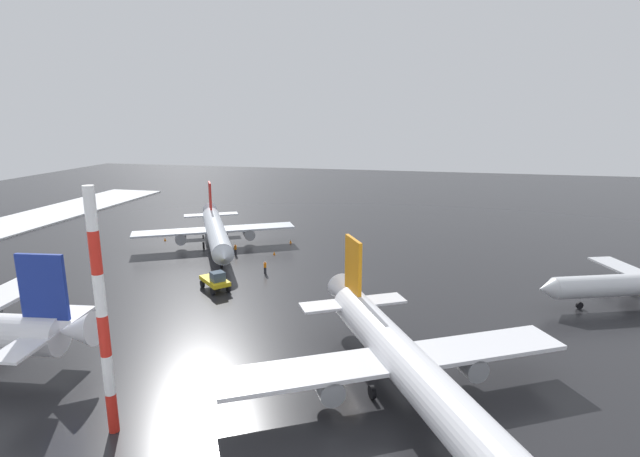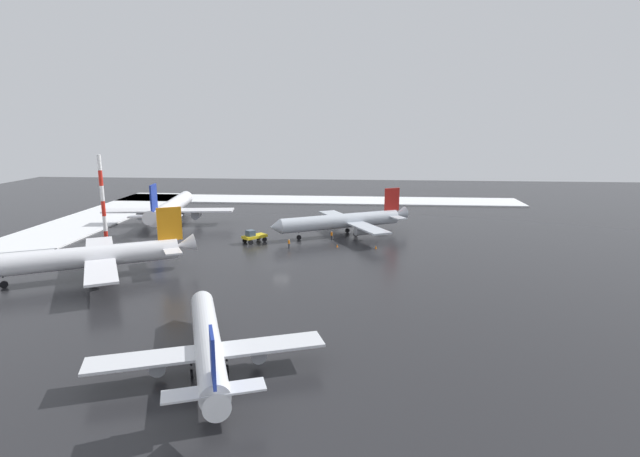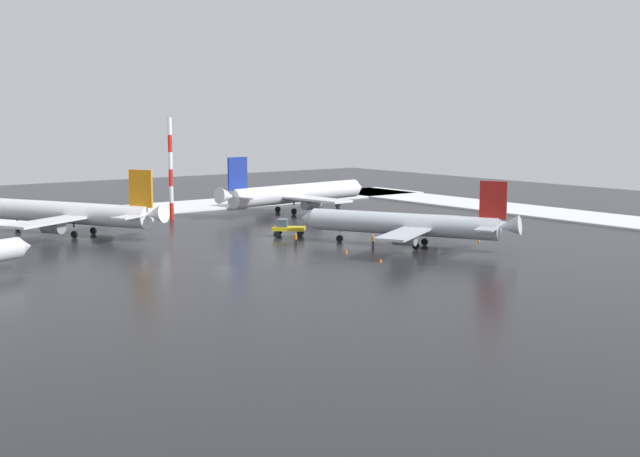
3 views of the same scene
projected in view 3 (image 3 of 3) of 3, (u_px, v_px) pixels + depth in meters
ground_plane at (225, 255)px, 99.62m from camera, size 240.00×240.00×0.00m
snow_bank_far at (77, 214)px, 138.95m from camera, size 152.00×16.00×0.29m
snow_bank_left at (557, 214)px, 139.87m from camera, size 14.00×116.00×0.29m
airplane_foreground_jet at (407, 224)px, 105.34m from camera, size 23.89×28.00×9.04m
airplane_parked_starboard at (294, 193)px, 142.53m from camera, size 34.73×28.92×10.31m
airplane_far_rear at (72, 213)px, 115.30m from camera, size 25.81×30.23×9.80m
pushback_tug at (287, 228)px, 114.38m from camera, size 4.86×4.75×2.50m
ground_crew_by_nose_gear at (296, 238)px, 106.39m from camera, size 0.36×0.36×1.71m
ground_crew_near_tug at (373, 240)px, 104.90m from camera, size 0.36×0.36×1.71m
antenna_mast at (171, 169)px, 131.72m from camera, size 0.70×0.70×16.82m
traffic_cone_near_nose at (346, 251)px, 100.53m from camera, size 0.36×0.36×0.55m
traffic_cone_mid_line at (381, 260)px, 94.65m from camera, size 0.36×0.36×0.55m
traffic_cone_wingtip_side at (479, 240)px, 109.66m from camera, size 0.36×0.36×0.55m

